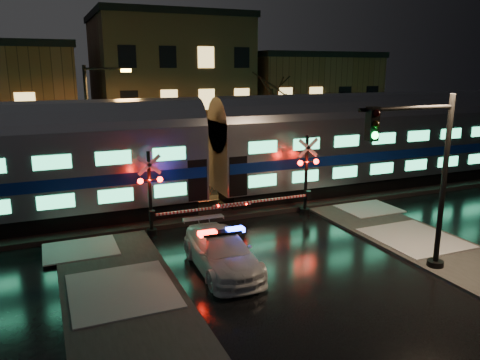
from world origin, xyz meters
name	(u,v)px	position (x,y,z in m)	size (l,w,h in m)	color
ground	(256,239)	(0.00, 0.00, 0.00)	(120.00, 120.00, 0.00)	black
ballast	(218,207)	(0.00, 5.00, 0.12)	(90.00, 4.20, 0.24)	black
sidewalk_left	(139,337)	(-6.50, -6.00, 0.06)	(4.00, 20.00, 0.12)	#2D2D2D
sidewalk_right	(469,265)	(6.50, -6.00, 0.06)	(4.00, 20.00, 0.12)	#2D2D2D
building_mid	(169,90)	(2.00, 22.50, 5.75)	(12.00, 11.00, 11.50)	brown
building_right	(300,103)	(15.00, 22.00, 4.25)	(12.00, 10.00, 8.50)	brown
train	(208,150)	(-0.51, 5.00, 3.38)	(51.00, 3.12, 5.92)	black
police_car	(222,252)	(-2.62, -2.52, 0.75)	(2.27, 5.20, 1.66)	silver
crossing_signal_right	(301,183)	(3.65, 2.31, 1.75)	(5.98, 0.66, 4.24)	black
crossing_signal_left	(159,201)	(-3.89, 2.30, 1.64)	(5.60, 0.65, 3.96)	black
traffic_light	(423,182)	(3.99, -5.70, 3.57)	(4.35, 0.75, 6.72)	black
streetlight	(93,126)	(-5.87, 9.00, 4.47)	(2.60, 0.27, 7.76)	black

